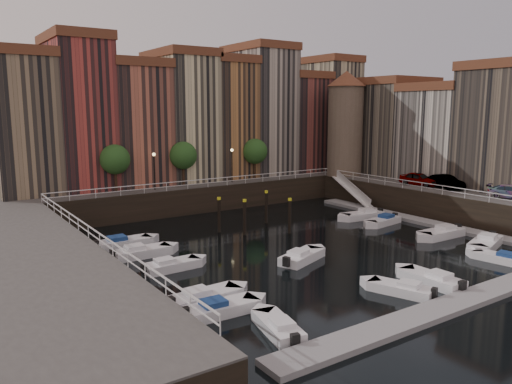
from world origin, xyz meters
TOP-DOWN VIEW (x-y plane):
  - ground at (0.00, 0.00)m, footprint 200.00×200.00m
  - quay_far at (0.00, 26.00)m, footprint 80.00×20.00m
  - quay_right at (28.00, -2.00)m, footprint 20.00×36.00m
  - dock_left at (-16.20, -1.00)m, footprint 2.00×28.00m
  - dock_right at (16.20, -1.00)m, footprint 2.00×28.00m
  - dock_near at (0.00, -17.00)m, footprint 30.00×2.00m
  - mountains at (1.72, 110.00)m, footprint 145.00×100.00m
  - far_terrace at (3.31, 23.50)m, footprint 48.70×10.30m
  - right_terrace at (26.50, 3.80)m, footprint 9.30×24.30m
  - corner_tower at (20.00, 14.50)m, footprint 5.20×5.20m
  - promenade_trees at (-1.33, 18.20)m, footprint 21.20×3.20m
  - street_lamps at (-1.00, 17.20)m, footprint 10.36×0.36m
  - railings at (0.00, 4.88)m, footprint 36.08×34.04m
  - gangway at (17.10, 10.00)m, footprint 2.78×8.32m
  - mooring_pilings at (-0.32, 5.78)m, footprint 6.45×5.24m
  - boat_left_0 at (-13.36, -9.96)m, footprint 4.73×1.86m
  - boat_left_1 at (-13.37, -7.92)m, footprint 4.95×2.01m
  - boat_left_2 at (-12.39, -0.78)m, footprint 4.61×1.82m
  - boat_left_3 at (-12.98, 3.71)m, footprint 4.96×1.84m
  - boat_left_4 at (-13.22, 7.30)m, footprint 5.01×1.87m
  - boat_right_0 at (12.90, -10.53)m, footprint 5.28×3.32m
  - boat_right_1 at (12.81, -6.19)m, footprint 5.18×1.94m
  - boat_right_2 at (12.34, 0.54)m, footprint 4.80×2.35m
  - boat_right_3 at (12.54, 3.61)m, footprint 5.17×2.48m
  - boat_near_0 at (-12.02, -13.85)m, footprint 2.37×4.39m
  - boat_near_1 at (-1.90, -13.78)m, footprint 2.95×4.46m
  - boat_near_2 at (1.24, -13.78)m, footprint 1.76×4.80m
  - boat_near_3 at (10.01, -13.57)m, footprint 2.13×4.25m
  - car_a at (20.56, 2.70)m, footprint 2.28×4.71m
  - car_b at (21.31, -0.30)m, footprint 2.61×4.91m
  - car_c at (21.24, -7.95)m, footprint 3.29×4.93m
  - boat_extra_75 at (-2.92, -4.64)m, footprint 4.92×3.26m

SIDE VIEW (x-z plane):
  - ground at x=0.00m, z-range 0.00..0.00m
  - dock_left at x=-16.20m, z-range 0.00..0.35m
  - dock_right at x=16.20m, z-range 0.00..0.35m
  - dock_near at x=0.00m, z-range 0.00..0.35m
  - boat_near_3 at x=10.01m, z-range -0.16..0.80m
  - boat_near_0 at x=-12.02m, z-range -0.16..0.82m
  - boat_near_1 at x=-1.90m, z-range -0.16..0.84m
  - boat_left_2 at x=-12.39m, z-range -0.17..0.88m
  - boat_right_2 at x=12.34m, z-range -0.18..0.90m
  - boat_left_0 at x=-13.36m, z-range -0.18..0.90m
  - boat_near_2 at x=1.24m, z-range -0.18..0.92m
  - boat_extra_75 at x=-2.92m, z-range -0.18..0.93m
  - boat_left_1 at x=-13.37m, z-range -0.18..0.94m
  - boat_left_3 at x=-12.98m, z-range -0.19..0.95m
  - boat_left_4 at x=-13.22m, z-range -0.19..0.96m
  - boat_right_3 at x=12.54m, z-range -0.19..0.97m
  - boat_right_0 at x=12.90m, z-range -0.19..0.99m
  - boat_right_1 at x=12.81m, z-range -0.19..0.99m
  - quay_far at x=0.00m, z-range 0.00..3.00m
  - quay_right at x=28.00m, z-range 0.00..3.00m
  - mooring_pilings at x=-0.32m, z-range -0.24..3.54m
  - gangway at x=17.10m, z-range 0.05..3.78m
  - car_c at x=21.24m, z-range 3.00..4.33m
  - car_b at x=21.31m, z-range 3.00..4.54m
  - car_a at x=20.56m, z-range 3.00..4.55m
  - railings at x=0.00m, z-range 3.53..4.05m
  - street_lamps at x=-1.00m, z-range 3.81..7.99m
  - promenade_trees at x=-1.33m, z-range 3.98..9.18m
  - mountains at x=1.72m, z-range -1.08..16.92m
  - right_terrace at x=26.50m, z-range 2.56..16.56m
  - corner_tower at x=20.00m, z-range 3.29..17.09m
  - far_terrace at x=3.31m, z-range 2.20..19.70m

